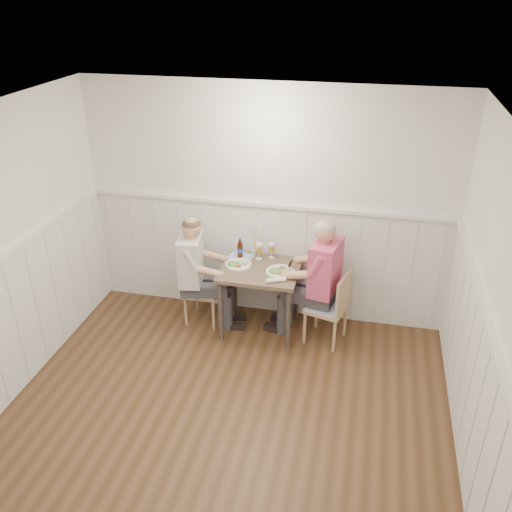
# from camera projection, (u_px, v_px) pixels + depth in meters

# --- Properties ---
(ground_plane) EXTENTS (4.50, 4.50, 0.00)m
(ground_plane) POSITION_uv_depth(u_px,v_px,m) (211.00, 453.00, 4.45)
(ground_plane) COLOR #472D18
(room_shell) EXTENTS (4.04, 4.54, 2.60)m
(room_shell) POSITION_uv_depth(u_px,v_px,m) (202.00, 295.00, 3.76)
(room_shell) COLOR white
(room_shell) RESTS_ON ground
(wainscot) EXTENTS (4.00, 4.49, 1.34)m
(wainscot) POSITION_uv_depth(u_px,v_px,m) (231.00, 336.00, 4.73)
(wainscot) COLOR silver
(wainscot) RESTS_ON ground
(dining_table) EXTENTS (0.82, 0.70, 0.75)m
(dining_table) POSITION_uv_depth(u_px,v_px,m) (260.00, 278.00, 5.75)
(dining_table) COLOR brown
(dining_table) RESTS_ON ground
(chair_right) EXTENTS (0.47, 0.47, 0.82)m
(chair_right) POSITION_uv_depth(u_px,v_px,m) (331.00, 305.00, 5.64)
(chair_right) COLOR tan
(chair_right) RESTS_ON ground
(chair_left) EXTENTS (0.41, 0.41, 0.81)m
(chair_left) POSITION_uv_depth(u_px,v_px,m) (200.00, 285.00, 6.01)
(chair_left) COLOR tan
(chair_left) RESTS_ON ground
(man_in_pink) EXTENTS (0.71, 0.51, 1.40)m
(man_in_pink) POSITION_uv_depth(u_px,v_px,m) (320.00, 289.00, 5.64)
(man_in_pink) COLOR #3F3F47
(man_in_pink) RESTS_ON ground
(diner_cream) EXTENTS (0.65, 0.46, 1.31)m
(diner_cream) POSITION_uv_depth(u_px,v_px,m) (196.00, 280.00, 5.88)
(diner_cream) COLOR #3F3F47
(diner_cream) RESTS_ON ground
(plate_man) EXTENTS (0.30, 0.30, 0.08)m
(plate_man) POSITION_uv_depth(u_px,v_px,m) (279.00, 271.00, 5.61)
(plate_man) COLOR white
(plate_man) RESTS_ON dining_table
(plate_diner) EXTENTS (0.28, 0.28, 0.07)m
(plate_diner) POSITION_uv_depth(u_px,v_px,m) (237.00, 264.00, 5.75)
(plate_diner) COLOR white
(plate_diner) RESTS_ON dining_table
(beer_glass_a) EXTENTS (0.07, 0.07, 0.17)m
(beer_glass_a) POSITION_uv_depth(u_px,v_px,m) (272.00, 248.00, 5.87)
(beer_glass_a) COLOR silver
(beer_glass_a) RESTS_ON dining_table
(beer_glass_b) EXTENTS (0.08, 0.08, 0.19)m
(beer_glass_b) POSITION_uv_depth(u_px,v_px,m) (259.00, 249.00, 5.84)
(beer_glass_b) COLOR silver
(beer_glass_b) RESTS_ON dining_table
(beer_bottle) EXTENTS (0.06, 0.06, 0.22)m
(beer_bottle) POSITION_uv_depth(u_px,v_px,m) (240.00, 249.00, 5.89)
(beer_bottle) COLOR black
(beer_bottle) RESTS_ON dining_table
(rolled_napkin) EXTENTS (0.21, 0.13, 0.05)m
(rolled_napkin) POSITION_uv_depth(u_px,v_px,m) (276.00, 280.00, 5.44)
(rolled_napkin) COLOR white
(rolled_napkin) RESTS_ON dining_table
(grass_vase) EXTENTS (0.04, 0.04, 0.38)m
(grass_vase) POSITION_uv_depth(u_px,v_px,m) (253.00, 242.00, 5.88)
(grass_vase) COLOR silver
(grass_vase) RESTS_ON dining_table
(gingham_mat) EXTENTS (0.32, 0.28, 0.01)m
(gingham_mat) POSITION_uv_depth(u_px,v_px,m) (240.00, 256.00, 5.95)
(gingham_mat) COLOR #4D76C2
(gingham_mat) RESTS_ON dining_table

